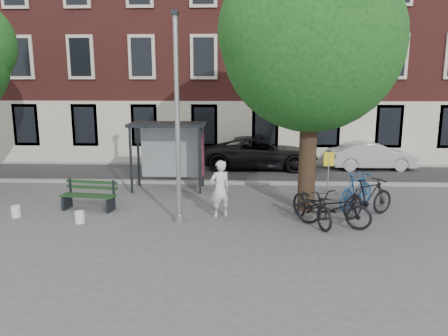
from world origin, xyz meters
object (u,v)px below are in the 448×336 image
object	(u,v)px
bike_a	(334,208)
notice_sign	(328,169)
bike_b	(356,190)
car_dark	(260,152)
painter	(220,189)
car_silver	(372,156)
bike_d	(368,198)
bus_shelter	(178,141)
bench	(89,197)
lamppost	(178,131)
bike_c	(312,205)

from	to	relation	value
bike_a	notice_sign	distance (m)	1.68
bike_b	car_dark	world-z (taller)	car_dark
painter	bike_b	bearing A→B (deg)	170.04
painter	car_silver	world-z (taller)	painter
bike_d	notice_sign	xyz separation A→B (m)	(-1.19, 0.45, 0.83)
bus_shelter	bench	world-z (taller)	bus_shelter
lamppost	bike_d	distance (m)	6.28
lamppost	bike_c	size ratio (longest dim) A/B	2.75
car_silver	painter	bearing A→B (deg)	135.24
car_silver	bike_a	bearing A→B (deg)	154.52
painter	notice_sign	bearing A→B (deg)	164.95
bus_shelter	bench	distance (m)	4.14
painter	bike_c	xyz separation A→B (m)	(2.77, -0.56, -0.32)
bus_shelter	bike_c	distance (m)	6.25
bench	bike_a	world-z (taller)	bike_a
bench	notice_sign	distance (m)	7.89
bus_shelter	bench	xyz separation A→B (m)	(-2.57, -2.88, -1.49)
bench	car_dark	world-z (taller)	car_dark
car_dark	lamppost	bearing A→B (deg)	164.20
painter	bike_b	size ratio (longest dim) A/B	0.93
lamppost	car_dark	size ratio (longest dim) A/B	1.11
bus_shelter	bike_d	xyz separation A→B (m)	(6.44, -3.29, -1.30)
bench	car_silver	xyz separation A→B (m)	(11.28, 7.10, 0.23)
bike_a	bike_b	bearing A→B (deg)	-8.55
bus_shelter	bike_c	world-z (taller)	bus_shelter
notice_sign	car_dark	bearing A→B (deg)	96.57
bike_d	bike_c	bearing A→B (deg)	81.01
painter	bench	bearing A→B (deg)	-33.26
car_dark	bike_b	bearing A→B (deg)	-153.08
bench	car_silver	world-z (taller)	car_silver
bike_d	bus_shelter	bearing A→B (deg)	32.19
bike_c	notice_sign	world-z (taller)	notice_sign
bike_b	car_dark	distance (m)	7.17
bench	notice_sign	bearing A→B (deg)	7.96
notice_sign	bike_a	bearing A→B (deg)	-101.57
lamppost	bike_c	bearing A→B (deg)	0.98
bench	bike_b	distance (m)	8.94
bike_b	bike_d	size ratio (longest dim) A/B	0.95
bike_a	car_silver	size ratio (longest dim) A/B	0.54
bike_b	car_dark	bearing A→B (deg)	-20.07
painter	bike_c	bearing A→B (deg)	143.18
bike_c	car_silver	xyz separation A→B (m)	(4.13, 8.26, 0.08)
bench	painter	bearing A→B (deg)	-0.08
bus_shelter	bike_c	size ratio (longest dim) A/B	1.28
lamppost	bike_b	bearing A→B (deg)	18.16
bench	bike_c	world-z (taller)	bike_c
bench	bike_b	size ratio (longest dim) A/B	0.96
painter	bike_b	world-z (taller)	painter
painter	notice_sign	world-z (taller)	notice_sign
painter	notice_sign	size ratio (longest dim) A/B	0.91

